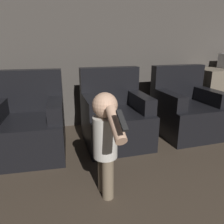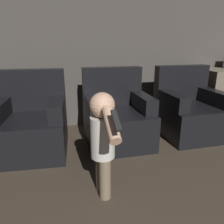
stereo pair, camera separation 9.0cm
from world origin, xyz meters
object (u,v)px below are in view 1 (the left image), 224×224
(person_toddler, at_px, (105,138))
(armchair_middle, at_px, (115,118))
(armchair_right, at_px, (186,111))
(armchair_left, at_px, (29,126))

(person_toddler, bearing_deg, armchair_middle, -26.17)
(person_toddler, bearing_deg, armchair_right, -60.06)
(armchair_left, bearing_deg, armchair_right, 4.83)
(armchair_left, distance_m, armchair_right, 2.17)
(armchair_middle, height_order, person_toddler, armchair_middle)
(armchair_left, height_order, armchair_middle, same)
(armchair_left, bearing_deg, armchair_middle, 4.84)
(armchair_middle, xyz_separation_m, person_toddler, (-0.40, -1.04, 0.21))
(person_toddler, bearing_deg, armchair_left, 28.30)
(armchair_left, distance_m, person_toddler, 1.26)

